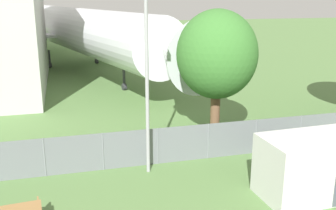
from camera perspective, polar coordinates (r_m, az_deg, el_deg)
The scene contains 5 objects.
perimeter_fence at distance 18.57m, azimuth -1.54°, elevation -6.00°, with size 56.07×0.07×1.78m.
airplane at distance 44.73m, azimuth -13.26°, elevation 10.62°, with size 38.38×47.44×13.31m.
portable_cabin at distance 16.64m, azimuth 20.14°, elevation -8.37°, with size 4.12×2.42×2.46m.
tree_behind_benches at distance 20.75m, azimuth 7.12°, elevation 7.21°, with size 4.25×4.25×7.11m.
light_mast at distance 16.60m, azimuth -3.13°, elevation 7.67°, with size 0.44×0.44×9.07m.
Camera 1 is at (-4.04, -5.68, 7.71)m, focal length 42.00 mm.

